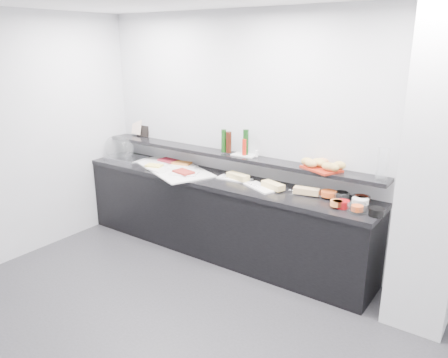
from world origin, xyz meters
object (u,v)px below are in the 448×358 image
Objects in this scene: sandwich_plate_mid at (260,187)px; condiment_tray at (245,155)px; framed_print at (143,127)px; cloche_base at (127,158)px; bread_tray at (321,169)px; carafe at (383,165)px.

condiment_tray is at bearing 169.64° from sandwich_plate_mid.
framed_print is 1.67m from condiment_tray.
condiment_tray is at bearing 5.72° from cloche_base.
condiment_tray is 0.93m from bread_tray.
sandwich_plate_mid is 1.08× the size of bread_tray.
condiment_tray is at bearing 177.60° from carafe.
condiment_tray is 0.90× the size of carafe.
bread_tray is (0.58, 0.19, 0.25)m from sandwich_plate_mid.
condiment_tray is (1.66, -0.09, -0.12)m from framed_print.
carafe is (3.17, 0.18, 0.38)m from cloche_base.
bread_tray reaches higher than cloche_base.
carafe is at bearing -2.98° from framed_print.
framed_print is at bearing -158.77° from bread_tray.
cloche_base is 1.88× the size of framed_print.
sandwich_plate_mid is 1.32× the size of carafe.
bread_tray reaches higher than sandwich_plate_mid.
cloche_base is 2.60m from bread_tray.
sandwich_plate_mid is 0.66m from bread_tray.
bread_tray is at bearing -3.24° from framed_print.
sandwich_plate_mid is 1.47× the size of condiment_tray.
cloche_base is 0.50m from framed_print.
framed_print is 0.71× the size of bread_tray.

